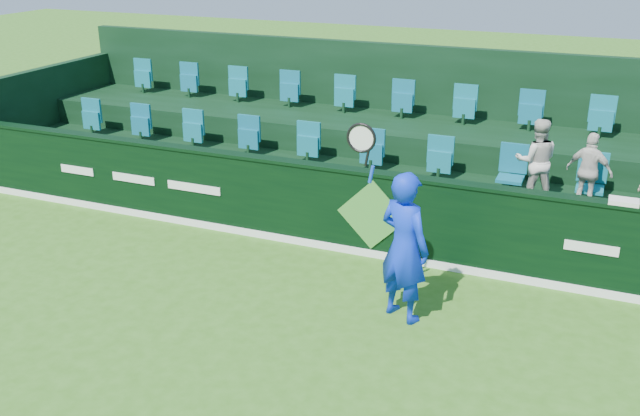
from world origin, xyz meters
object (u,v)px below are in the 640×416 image
at_px(tennis_player, 404,246).
at_px(spectator_left, 536,161).
at_px(towel, 624,201).
at_px(spectator_middle, 589,171).

bearing_deg(tennis_player, spectator_left, 65.98).
bearing_deg(tennis_player, towel, 33.51).
bearing_deg(spectator_middle, towel, 131.16).
relative_size(spectator_left, spectator_middle, 1.12).
relative_size(tennis_player, spectator_left, 1.99).
bearing_deg(towel, spectator_left, 138.08).
bearing_deg(towel, tennis_player, -146.49).
xyz_separation_m(spectator_left, towel, (1.25, -1.12, -0.07)).
height_order(spectator_left, towel, spectator_left).
distance_m(spectator_middle, towel, 1.22).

